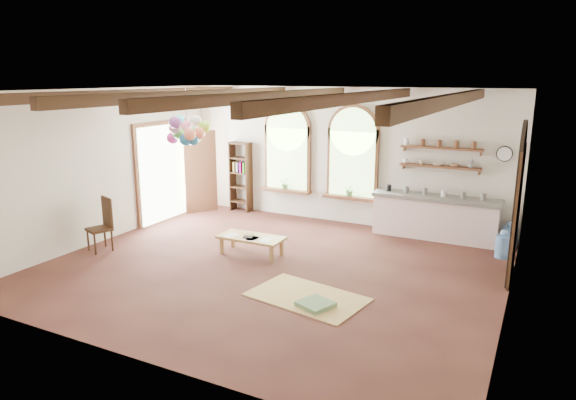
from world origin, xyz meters
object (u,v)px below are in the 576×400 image
Objects in this scene: balloon_cluster at (187,131)px; side_chair at (101,236)px; coffee_table at (251,239)px; kitchen_counter at (435,217)px.

side_chair is at bearing -126.91° from balloon_cluster.
coffee_table is 1.21× the size of side_chair.
kitchen_counter is 2.32× the size of balloon_cluster.
kitchen_counter is at bearing 33.67° from side_chair.
coffee_table is (-3.00, -2.72, -0.15)m from kitchen_counter.
kitchen_counter is 2.05× the size of coffee_table.
kitchen_counter is at bearing 26.92° from balloon_cluster.
side_chair is at bearing -157.59° from coffee_table.
balloon_cluster is at bearing 53.09° from side_chair.
coffee_table is 2.65m from balloon_cluster.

